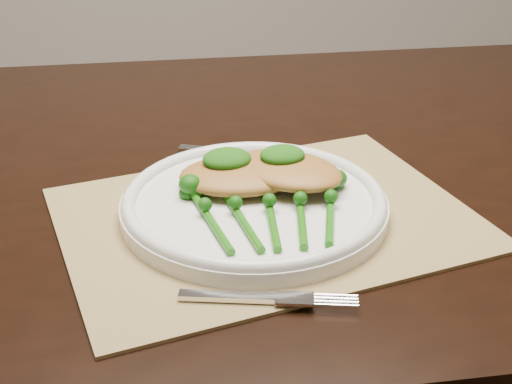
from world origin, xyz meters
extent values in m
cube|color=black|center=(-0.02, -0.08, 0.73)|extent=(1.63, 0.95, 0.04)
cube|color=#9A7E4E|center=(-0.04, -0.25, 0.75)|extent=(0.50, 0.41, 0.00)
cylinder|color=white|center=(-0.05, -0.24, 0.76)|extent=(0.30, 0.30, 0.02)
torus|color=white|center=(-0.05, -0.24, 0.77)|extent=(0.29, 0.29, 0.02)
cube|color=silver|center=(-0.08, -0.07, 0.76)|extent=(0.08, 0.04, 0.01)
cube|color=silver|center=(0.01, -0.10, 0.76)|extent=(0.12, 0.06, 0.00)
cube|color=silver|center=(-0.10, -0.40, 0.76)|extent=(0.09, 0.03, 0.01)
ellipsoid|color=#AA7131|center=(-0.06, -0.20, 0.79)|extent=(0.15, 0.11, 0.03)
ellipsoid|color=#AA7131|center=(-0.01, -0.21, 0.79)|extent=(0.16, 0.16, 0.03)
ellipsoid|color=#104109|center=(-0.07, -0.19, 0.80)|extent=(0.06, 0.05, 0.02)
ellipsoid|color=#104109|center=(-0.01, -0.20, 0.81)|extent=(0.05, 0.04, 0.02)
camera|label=1|loc=(-0.18, -0.93, 1.14)|focal=50.00mm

